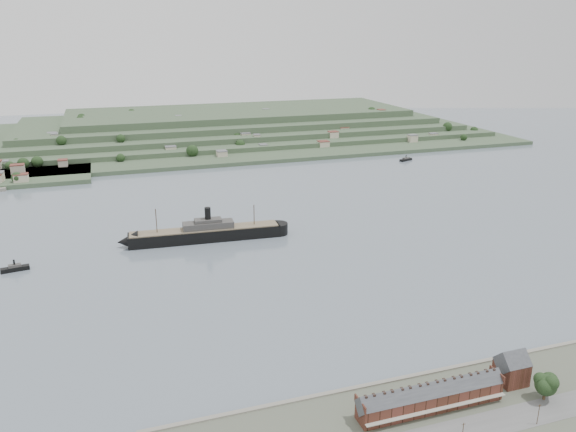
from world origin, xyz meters
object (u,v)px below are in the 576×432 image
object	(u,v)px
gabled_building	(512,368)
terrace_row	(431,397)
fig_tree	(547,384)
tugboat	(15,268)
steamship	(201,234)

from	to	relation	value
gabled_building	terrace_row	bearing A→B (deg)	-173.88
gabled_building	fig_tree	size ratio (longest dim) A/B	1.29
tugboat	fig_tree	size ratio (longest dim) A/B	1.43
steamship	terrace_row	bearing A→B (deg)	-76.81
gabled_building	steamship	xyz separation A→B (m)	(-84.02, 194.42, -3.29)
gabled_building	steamship	bearing A→B (deg)	113.37
terrace_row	steamship	bearing A→B (deg)	103.19
terrace_row	gabled_building	size ratio (longest dim) A/B	3.95
steamship	fig_tree	world-z (taller)	steamship
gabled_building	tugboat	distance (m)	263.77
terrace_row	fig_tree	distance (m)	43.29
terrace_row	fig_tree	xyz separation A→B (m)	(42.31, -8.99, 1.81)
steamship	tugboat	distance (m)	110.21
terrace_row	gabled_building	distance (m)	37.74
tugboat	fig_tree	world-z (taller)	fig_tree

